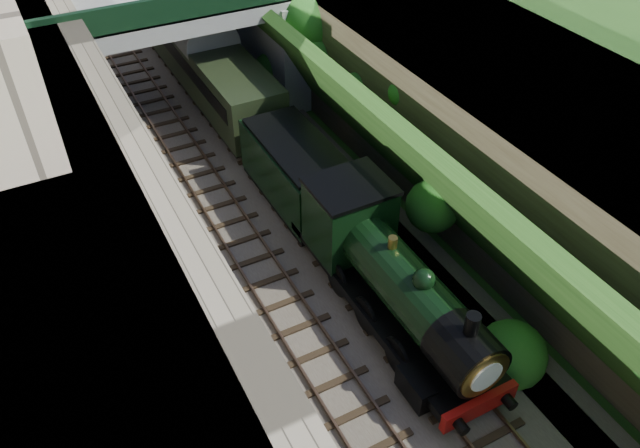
% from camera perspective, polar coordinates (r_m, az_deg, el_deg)
% --- Properties ---
extents(trackbed, '(10.00, 90.00, 0.20)m').
position_cam_1_polar(trackbed, '(31.97, -9.00, 7.46)').
color(trackbed, '#473F38').
rests_on(trackbed, ground).
extents(retaining_wall, '(1.00, 90.00, 7.00)m').
position_cam_1_polar(retaining_wall, '(29.32, -19.90, 10.00)').
color(retaining_wall, '#756B56').
rests_on(retaining_wall, ground).
extents(street_plateau_left, '(6.00, 90.00, 7.00)m').
position_cam_1_polar(street_plateau_left, '(29.23, -26.51, 7.94)').
color(street_plateau_left, '#262628').
rests_on(street_plateau_left, ground).
extents(street_plateau_right, '(8.00, 90.00, 6.25)m').
position_cam_1_polar(street_plateau_right, '(34.21, 6.01, 15.81)').
color(street_plateau_right, '#262628').
rests_on(street_plateau_right, ground).
extents(embankment_slope, '(4.81, 90.00, 6.49)m').
position_cam_1_polar(embankment_slope, '(30.32, 1.19, 11.78)').
color(embankment_slope, '#1E4714').
rests_on(embankment_slope, ground).
extents(track_left, '(2.50, 90.00, 0.20)m').
position_cam_1_polar(track_left, '(31.45, -12.44, 6.68)').
color(track_left, black).
rests_on(track_left, trackbed).
extents(track_right, '(2.50, 90.00, 0.20)m').
position_cam_1_polar(track_right, '(32.21, -7.03, 8.25)').
color(track_right, black).
rests_on(track_right, trackbed).
extents(road_bridge, '(16.00, 6.40, 7.25)m').
position_cam_1_polar(road_bridge, '(33.78, -10.67, 16.79)').
color(road_bridge, gray).
rests_on(road_bridge, ground).
extents(tree, '(3.60, 3.80, 6.60)m').
position_cam_1_polar(tree, '(33.08, -0.73, 18.01)').
color(tree, black).
rests_on(tree, ground).
extents(locomotive, '(3.10, 10.23, 3.83)m').
position_cam_1_polar(locomotive, '(21.58, 6.57, -5.09)').
color(locomotive, black).
rests_on(locomotive, trackbed).
extents(tender, '(2.70, 6.00, 3.05)m').
position_cam_1_polar(tender, '(26.61, -2.10, 4.49)').
color(tender, black).
rests_on(tender, trackbed).
extents(coach_front, '(2.90, 18.00, 3.70)m').
position_cam_1_polar(coach_front, '(36.69, -11.14, 15.18)').
color(coach_front, black).
rests_on(coach_front, trackbed).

